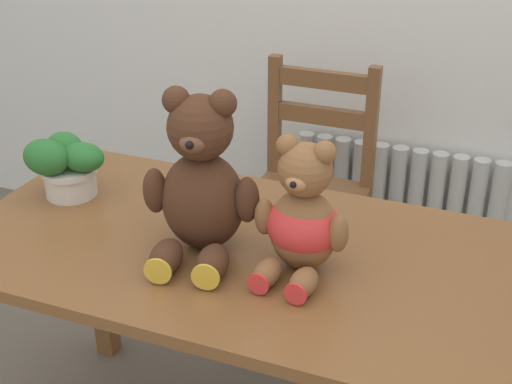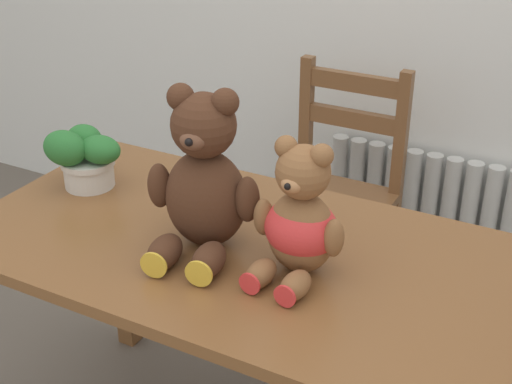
% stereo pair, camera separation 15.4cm
% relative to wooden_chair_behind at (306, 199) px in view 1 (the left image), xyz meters
% --- Properties ---
extents(radiator, '(0.80, 0.10, 0.55)m').
position_rel_wooden_chair_behind_xyz_m(radiator, '(0.25, 0.35, -0.22)').
color(radiator, beige).
rests_on(radiator, ground_plane).
extents(dining_table, '(1.41, 0.71, 0.73)m').
position_rel_wooden_chair_behind_xyz_m(dining_table, '(0.11, -0.77, 0.16)').
color(dining_table, brown).
rests_on(dining_table, ground_plane).
extents(wooden_chair_behind, '(0.39, 0.43, 0.91)m').
position_rel_wooden_chair_behind_xyz_m(wooden_chair_behind, '(0.00, 0.00, 0.00)').
color(wooden_chair_behind, brown).
rests_on(wooden_chair_behind, ground_plane).
extents(teddy_bear_left, '(0.27, 0.29, 0.38)m').
position_rel_wooden_chair_behind_xyz_m(teddy_bear_left, '(0.00, -0.81, 0.43)').
color(teddy_bear_left, '#472819').
rests_on(teddy_bear_left, dining_table).
extents(teddy_bear_right, '(0.22, 0.23, 0.31)m').
position_rel_wooden_chair_behind_xyz_m(teddy_bear_right, '(0.24, -0.81, 0.39)').
color(teddy_bear_right, brown).
rests_on(teddy_bear_right, dining_table).
extents(potted_plant, '(0.20, 0.16, 0.17)m').
position_rel_wooden_chair_behind_xyz_m(potted_plant, '(-0.44, -0.70, 0.36)').
color(potted_plant, beige).
rests_on(potted_plant, dining_table).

